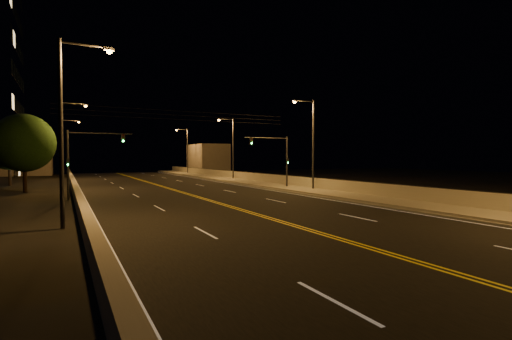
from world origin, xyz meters
name	(u,v)px	position (x,y,z in m)	size (l,w,h in m)	color
ground	(512,291)	(0.00, 0.00, 0.00)	(160.00, 160.00, 0.00)	black
road	(219,203)	(0.00, 20.00, 0.01)	(18.00, 120.00, 0.02)	black
sidewalk	(335,195)	(10.80, 20.00, 0.15)	(3.60, 120.00, 0.30)	gray
curb	(318,197)	(8.93, 20.00, 0.07)	(0.14, 120.00, 0.15)	gray
parapet_wall	(350,187)	(12.45, 20.00, 0.80)	(0.30, 120.00, 1.00)	gray
jersey_barrier	(80,205)	(-9.23, 20.00, 0.47)	(0.45, 120.00, 0.93)	gray
distant_building_right	(208,159)	(16.50, 67.53, 3.02)	(6.00, 10.00, 6.04)	gray
distant_building_left	(28,154)	(-16.00, 76.18, 3.97)	(8.00, 8.00, 7.94)	gray
parapet_rail	(350,181)	(12.45, 20.00, 1.33)	(0.06, 0.06, 120.00)	black
lane_markings	(220,203)	(0.00, 19.93, 0.02)	(17.32, 116.00, 0.00)	silver
streetlight_1	(311,139)	(11.52, 24.58, 5.21)	(2.55, 0.28, 9.01)	#2D2D33
streetlight_2	(231,145)	(11.52, 44.04, 5.21)	(2.55, 0.28, 9.01)	#2D2D33
streetlight_3	(186,148)	(11.52, 66.32, 5.21)	(2.55, 0.28, 9.01)	#2D2D33
streetlight_4	(67,120)	(-9.92, 14.64, 5.21)	(2.55, 0.28, 9.01)	#2D2D33
streetlight_5	(65,139)	(-9.92, 36.71, 5.21)	(2.55, 0.28, 9.01)	#2D2D33
streetlight_6	(65,145)	(-9.92, 56.45, 5.21)	(2.55, 0.28, 9.01)	#2D2D33
traffic_signal_right	(278,155)	(9.94, 28.15, 3.59)	(5.11, 0.31, 5.60)	#2D2D33
traffic_signal_left	(82,155)	(-8.74, 28.15, 3.59)	(5.11, 0.31, 5.60)	#2D2D33
overhead_wires	(182,115)	(0.00, 29.50, 7.40)	(22.00, 0.03, 0.83)	black
tree_0	(24,143)	(-13.45, 36.72, 4.78)	(5.60, 5.60, 7.59)	black
tree_1	(9,148)	(-15.81, 47.43, 4.53)	(5.31, 5.31, 7.19)	black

